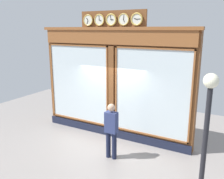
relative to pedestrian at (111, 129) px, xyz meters
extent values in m
plane|color=gray|center=(0.73, 1.45, -0.93)|extent=(14.00, 14.00, 0.00)
cube|color=brown|center=(0.73, -1.50, 0.93)|extent=(5.59, 0.30, 3.72)
cube|color=#191E33|center=(0.73, -1.33, -0.79)|extent=(5.59, 0.08, 0.28)
cube|color=brown|center=(0.73, -1.31, 2.56)|extent=(5.48, 0.08, 0.46)
cube|color=brown|center=(0.73, -1.33, 2.84)|extent=(5.70, 0.20, 0.10)
cube|color=silver|center=(-0.69, -1.34, 0.85)|extent=(2.45, 0.02, 2.76)
cube|color=brown|center=(-0.69, -1.32, 2.26)|extent=(2.55, 0.04, 0.05)
cube|color=brown|center=(-0.69, -1.32, -0.56)|extent=(2.55, 0.04, 0.05)
cube|color=brown|center=(-1.94, -1.32, 0.85)|extent=(0.05, 0.04, 2.86)
cube|color=brown|center=(0.55, -1.32, 0.85)|extent=(0.05, 0.04, 2.86)
cube|color=silver|center=(2.15, -1.34, 0.85)|extent=(2.45, 0.02, 2.76)
cube|color=brown|center=(2.15, -1.32, 2.26)|extent=(2.55, 0.04, 0.05)
cube|color=brown|center=(2.15, -1.32, -0.56)|extent=(2.55, 0.04, 0.05)
cube|color=brown|center=(3.40, -1.32, 0.85)|extent=(0.05, 0.04, 2.86)
cube|color=brown|center=(0.90, -1.32, 0.85)|extent=(0.05, 0.04, 2.86)
cube|color=brown|center=(0.73, -1.32, 0.85)|extent=(0.20, 0.10, 2.86)
cube|color=brown|center=(0.73, -1.37, 3.11)|extent=(2.36, 0.06, 0.58)
cylinder|color=silver|center=(-0.16, -1.29, 3.11)|extent=(0.31, 0.02, 0.31)
torus|color=gold|center=(-0.16, -1.29, 3.11)|extent=(0.39, 0.05, 0.39)
cube|color=black|center=(-0.12, -1.28, 3.13)|extent=(0.09, 0.01, 0.04)
cube|color=black|center=(-0.23, -1.28, 3.12)|extent=(0.13, 0.01, 0.02)
sphere|color=black|center=(-0.16, -1.27, 3.11)|extent=(0.02, 0.02, 0.02)
cylinder|color=silver|center=(0.28, -1.29, 3.11)|extent=(0.31, 0.02, 0.31)
torus|color=gold|center=(0.28, -1.29, 3.11)|extent=(0.38, 0.04, 0.38)
cube|color=black|center=(0.27, -1.28, 3.08)|extent=(0.05, 0.01, 0.08)
cube|color=black|center=(0.28, -1.28, 3.18)|extent=(0.03, 0.01, 0.13)
sphere|color=black|center=(0.28, -1.27, 3.11)|extent=(0.02, 0.02, 0.02)
cylinder|color=silver|center=(0.73, -1.29, 3.11)|extent=(0.31, 0.02, 0.31)
torus|color=gold|center=(0.73, -1.29, 3.11)|extent=(0.39, 0.05, 0.39)
cube|color=black|center=(0.69, -1.28, 3.11)|extent=(0.09, 0.01, 0.02)
cube|color=black|center=(0.74, -1.28, 3.18)|extent=(0.03, 0.01, 0.13)
sphere|color=black|center=(0.73, -1.27, 3.11)|extent=(0.02, 0.02, 0.02)
cylinder|color=silver|center=(1.17, -1.29, 3.11)|extent=(0.31, 0.02, 0.31)
torus|color=gold|center=(1.17, -1.29, 3.11)|extent=(0.38, 0.04, 0.38)
cube|color=black|center=(1.13, -1.28, 3.10)|extent=(0.09, 0.01, 0.05)
cube|color=black|center=(1.18, -1.28, 3.18)|extent=(0.02, 0.01, 0.13)
sphere|color=black|center=(1.17, -1.27, 3.11)|extent=(0.02, 0.02, 0.02)
cylinder|color=silver|center=(1.62, -1.29, 3.11)|extent=(0.31, 0.02, 0.31)
torus|color=gold|center=(1.62, -1.29, 3.11)|extent=(0.38, 0.04, 0.38)
cube|color=black|center=(1.64, -1.28, 3.15)|extent=(0.07, 0.01, 0.08)
cube|color=black|center=(1.64, -1.28, 3.05)|extent=(0.06, 0.01, 0.13)
sphere|color=black|center=(1.62, -1.27, 3.11)|extent=(0.02, 0.02, 0.02)
cylinder|color=#191E38|center=(0.10, 0.00, -0.52)|extent=(0.14, 0.14, 0.82)
cylinder|color=#191E38|center=(-0.10, 0.00, -0.52)|extent=(0.14, 0.14, 0.82)
cube|color=navy|center=(0.00, 0.00, 0.20)|extent=(0.36, 0.22, 0.62)
sphere|color=tan|center=(0.00, 0.00, 0.65)|extent=(0.22, 0.22, 0.22)
cylinder|color=black|center=(-2.71, 1.17, 0.43)|extent=(0.10, 0.10, 2.72)
sphere|color=#F4EFCC|center=(-2.71, 1.17, 1.92)|extent=(0.28, 0.28, 0.28)
camera|label=1|loc=(-3.24, 5.77, 2.83)|focal=39.14mm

